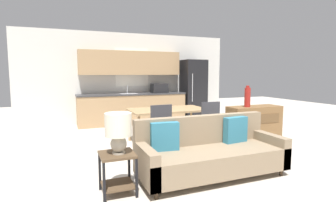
{
  "coord_description": "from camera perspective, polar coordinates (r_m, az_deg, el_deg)",
  "views": [
    {
      "loc": [
        -1.91,
        -3.29,
        1.5
      ],
      "look_at": [
        0.02,
        1.5,
        0.95
      ],
      "focal_mm": 28.0,
      "sensor_mm": 36.0,
      "label": 1
    }
  ],
  "objects": [
    {
      "name": "refrigerator",
      "position": [
        8.51,
        5.52,
        2.42
      ],
      "size": [
        0.7,
        0.7,
        1.92
      ],
      "color": "black",
      "rests_on": "ground_plane"
    },
    {
      "name": "dining_chair_near_right",
      "position": [
        5.26,
        8.55,
        -4.73
      ],
      "size": [
        0.42,
        0.42,
        0.95
      ],
      "rotation": [
        0.0,
        0.0,
        3.14
      ],
      "color": "#38383D",
      "rests_on": "ground_plane"
    },
    {
      "name": "table_lamp",
      "position": [
        3.27,
        -10.77,
        -5.98
      ],
      "size": [
        0.33,
        0.33,
        0.5
      ],
      "color": "#B2A893",
      "rests_on": "side_table"
    },
    {
      "name": "ground_plane",
      "position": [
        4.09,
        7.92,
        -15.5
      ],
      "size": [
        20.0,
        20.0,
        0.0
      ],
      "primitive_type": "plane",
      "color": "beige"
    },
    {
      "name": "kitchen_counter",
      "position": [
        7.89,
        -7.67,
        1.26
      ],
      "size": [
        3.2,
        0.65,
        2.15
      ],
      "color": "tan",
      "rests_on": "ground_plane"
    },
    {
      "name": "couch",
      "position": [
        3.97,
        8.99,
        -11.08
      ],
      "size": [
        2.15,
        0.8,
        0.86
      ],
      "color": "#3D2D1E",
      "rests_on": "ground_plane"
    },
    {
      "name": "dining_table",
      "position": [
        5.69,
        0.0,
        -2.29
      ],
      "size": [
        1.65,
        0.91,
        0.73
      ],
      "color": "tan",
      "rests_on": "ground_plane"
    },
    {
      "name": "vase",
      "position": [
        5.67,
        16.91,
        0.83
      ],
      "size": [
        0.12,
        0.12,
        0.45
      ],
      "color": "maroon",
      "rests_on": "credenza"
    },
    {
      "name": "credenza",
      "position": [
        5.93,
        18.2,
        -4.91
      ],
      "size": [
        1.18,
        0.44,
        0.8
      ],
      "color": "brown",
      "rests_on": "ground_plane"
    },
    {
      "name": "dining_chair_near_left",
      "position": [
        4.75,
        -2.02,
        -5.84
      ],
      "size": [
        0.44,
        0.44,
        0.95
      ],
      "rotation": [
        0.0,
        0.0,
        3.2
      ],
      "color": "#38383D",
      "rests_on": "ground_plane"
    },
    {
      "name": "wall_back",
      "position": [
        8.15,
        -8.35,
        5.0
      ],
      "size": [
        6.4,
        0.07,
        2.7
      ],
      "color": "silver",
      "rests_on": "ground_plane"
    },
    {
      "name": "side_table",
      "position": [
        3.4,
        -10.96,
        -13.89
      ],
      "size": [
        0.42,
        0.42,
        0.52
      ],
      "color": "brown",
      "rests_on": "ground_plane"
    }
  ]
}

